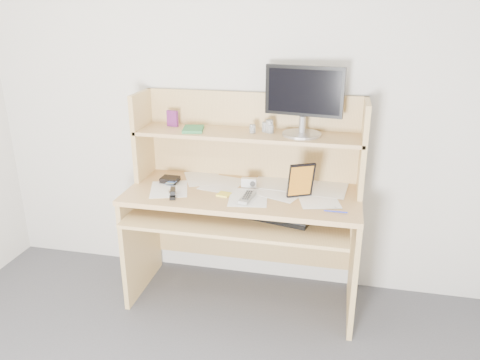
% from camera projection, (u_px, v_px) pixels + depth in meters
% --- Properties ---
extents(back_wall, '(3.60, 0.04, 2.50)m').
position_uv_depth(back_wall, '(254.00, 99.00, 2.93)').
color(back_wall, beige).
rests_on(back_wall, floor).
extents(desk, '(1.40, 0.70, 1.30)m').
position_uv_depth(desk, '(245.00, 196.00, 2.90)').
color(desk, tan).
rests_on(desk, floor).
extents(paper_clutter, '(1.32, 0.54, 0.01)m').
position_uv_depth(paper_clutter, '(243.00, 192.00, 2.81)').
color(paper_clutter, white).
rests_on(paper_clutter, desk).
extents(keyboard, '(0.51, 0.28, 0.03)m').
position_uv_depth(keyboard, '(270.00, 214.00, 2.71)').
color(keyboard, black).
rests_on(keyboard, desk).
extents(tv_remote, '(0.07, 0.19, 0.02)m').
position_uv_depth(tv_remote, '(247.00, 197.00, 2.70)').
color(tv_remote, '#979792').
rests_on(tv_remote, paper_clutter).
extents(flip_phone, '(0.08, 0.09, 0.02)m').
position_uv_depth(flip_phone, '(172.00, 193.00, 2.75)').
color(flip_phone, silver).
rests_on(flip_phone, paper_clutter).
extents(stapler, '(0.07, 0.13, 0.04)m').
position_uv_depth(stapler, '(172.00, 192.00, 2.74)').
color(stapler, black).
rests_on(stapler, paper_clutter).
extents(wallet, '(0.11, 0.09, 0.03)m').
position_uv_depth(wallet, '(170.00, 179.00, 2.96)').
color(wallet, black).
rests_on(wallet, paper_clutter).
extents(sticky_note_pad, '(0.08, 0.08, 0.01)m').
position_uv_depth(sticky_note_pad, '(224.00, 194.00, 2.76)').
color(sticky_note_pad, yellow).
rests_on(sticky_note_pad, desk).
extents(digital_camera, '(0.09, 0.04, 0.06)m').
position_uv_depth(digital_camera, '(249.00, 182.00, 2.87)').
color(digital_camera, silver).
rests_on(digital_camera, paper_clutter).
extents(game_case, '(0.14, 0.08, 0.21)m').
position_uv_depth(game_case, '(301.00, 180.00, 2.68)').
color(game_case, black).
rests_on(game_case, paper_clutter).
extents(blue_pen, '(0.13, 0.01, 0.01)m').
position_uv_depth(blue_pen, '(336.00, 212.00, 2.52)').
color(blue_pen, '#1928BE').
rests_on(blue_pen, paper_clutter).
extents(card_box, '(0.08, 0.04, 0.10)m').
position_uv_depth(card_box, '(172.00, 119.00, 2.96)').
color(card_box, '#A11515').
rests_on(card_box, desk).
extents(shelf_book, '(0.15, 0.19, 0.02)m').
position_uv_depth(shelf_book, '(193.00, 129.00, 2.87)').
color(shelf_book, '#317C3F').
rests_on(shelf_book, desk).
extents(chip_stack_a, '(0.04, 0.04, 0.05)m').
position_uv_depth(chip_stack_a, '(253.00, 129.00, 2.81)').
color(chip_stack_a, black).
rests_on(chip_stack_a, desk).
extents(chip_stack_b, '(0.05, 0.05, 0.06)m').
position_uv_depth(chip_stack_b, '(265.00, 127.00, 2.84)').
color(chip_stack_b, silver).
rests_on(chip_stack_b, desk).
extents(chip_stack_c, '(0.05, 0.05, 0.05)m').
position_uv_depth(chip_stack_c, '(270.00, 129.00, 2.81)').
color(chip_stack_c, black).
rests_on(chip_stack_c, desk).
extents(chip_stack_d, '(0.06, 0.06, 0.08)m').
position_uv_depth(chip_stack_d, '(269.00, 126.00, 2.82)').
color(chip_stack_d, white).
rests_on(chip_stack_d, desk).
extents(monitor, '(0.46, 0.23, 0.40)m').
position_uv_depth(monitor, '(304.00, 99.00, 2.72)').
color(monitor, '#B6B5BA').
rests_on(monitor, desk).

